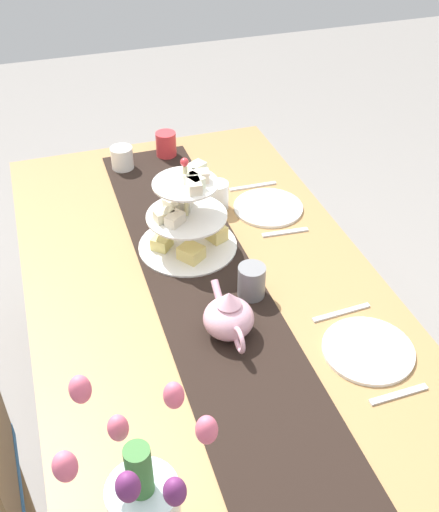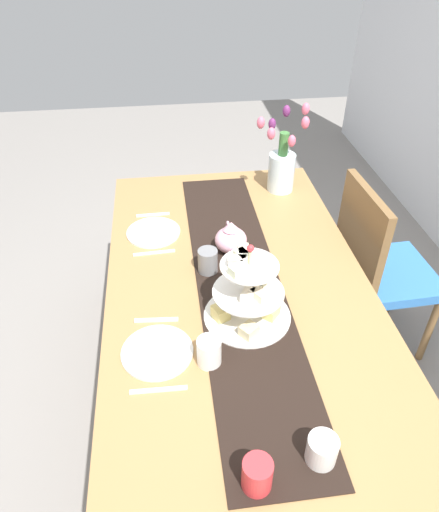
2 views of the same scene
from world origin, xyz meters
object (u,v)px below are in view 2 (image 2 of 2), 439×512
at_px(fork_right, 156,320).
at_px(teapot, 231,239).
at_px(chair_left, 377,265).
at_px(mug_white_text, 209,352).
at_px(dinner_plate_left, 153,232).
at_px(knife_right, 159,390).
at_px(tiered_cake_stand, 248,296).
at_px(tulip_vase, 282,164).
at_px(dinner_plate_right, 157,352).
at_px(knife_left, 154,253).
at_px(fork_left, 153,215).
at_px(cream_jug, 322,450).
at_px(mug_orange, 257,475).
at_px(dining_table, 238,301).
at_px(mug_grey, 208,261).

bearing_deg(fork_right, teapot, 139.45).
relative_size(chair_left, mug_white_text, 9.58).
xyz_separation_m(dinner_plate_left, knife_right, (0.82, 0.00, -0.00)).
xyz_separation_m(tiered_cake_stand, tulip_vase, (-0.86, 0.32, 0.03)).
height_order(tulip_vase, dinner_plate_right, tulip_vase).
xyz_separation_m(knife_left, mug_white_text, (0.59, 0.16, 0.04)).
bearing_deg(teapot, mug_white_text, -14.97).
xyz_separation_m(teapot, knife_right, (0.65, -0.31, -0.06)).
height_order(fork_left, mug_white_text, mug_white_text).
bearing_deg(cream_jug, knife_right, -123.23).
relative_size(chair_left, tulip_vase, 2.23).
bearing_deg(teapot, chair_left, 98.03).
xyz_separation_m(knife_left, mug_orange, (0.99, 0.23, 0.04)).
distance_m(teapot, mug_orange, 0.97).
height_order(dining_table, knife_right, knife_right).
bearing_deg(cream_jug, mug_grey, -165.75).
relative_size(teapot, tulip_vase, 0.58).
bearing_deg(dinner_plate_right, fork_right, 180.00).
bearing_deg(teapot, fork_right, -40.55).
relative_size(knife_left, fork_right, 1.13).
height_order(knife_left, dinner_plate_right, dinner_plate_right).
height_order(chair_left, mug_white_text, chair_left).
bearing_deg(tulip_vase, cream_jug, -8.97).
height_order(dining_table, dinner_plate_left, dinner_plate_left).
xyz_separation_m(tulip_vase, dinner_plate_right, (0.98, -0.63, -0.13)).
relative_size(fork_left, mug_orange, 1.58).
bearing_deg(mug_white_text, dinner_plate_right, -109.97).
bearing_deg(dinner_plate_left, knife_right, 0.00).
height_order(teapot, fork_right, teapot).
relative_size(fork_right, knife_right, 0.88).
relative_size(tiered_cake_stand, fork_right, 2.03).
bearing_deg(fork_left, mug_orange, 10.31).
bearing_deg(cream_jug, dinner_plate_right, -135.30).
bearing_deg(mug_grey, chair_left, 105.11).
xyz_separation_m(dining_table, fork_right, (0.16, -0.31, 0.09)).
relative_size(knife_left, mug_white_text, 1.79).
distance_m(knife_left, knife_right, 0.68).
height_order(tulip_vase, fork_left, tulip_vase).
relative_size(dinner_plate_right, fork_right, 1.53).
bearing_deg(teapot, tiered_cake_stand, -0.14).
relative_size(dining_table, mug_grey, 18.73).
bearing_deg(dinner_plate_right, tiered_cake_stand, 111.47).
height_order(mug_white_text, mug_orange, same).
relative_size(mug_grey, mug_orange, 1.00).
relative_size(dining_table, chair_left, 1.96).
relative_size(dinner_plate_left, knife_right, 1.35).
relative_size(teapot, dinner_plate_right, 1.04).
bearing_deg(dining_table, mug_white_text, -22.88).
distance_m(teapot, dinner_plate_right, 0.60).
bearing_deg(tiered_cake_stand, teapot, 179.86).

